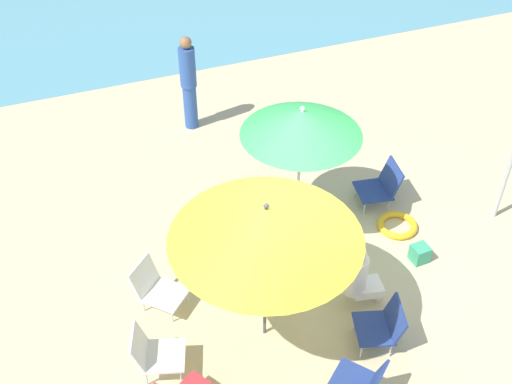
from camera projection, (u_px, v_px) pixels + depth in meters
name	position (u px, v px, depth m)	size (l,w,h in m)	color
ground_plane	(321.00, 273.00, 8.19)	(40.00, 40.00, 0.00)	#CCB789
umbrella_green	(302.00, 123.00, 7.76)	(1.57, 1.57, 2.00)	silver
umbrella_yellow	(266.00, 223.00, 6.32)	(2.06, 2.06, 2.04)	#4C4C51
beach_chair_b	(153.00, 352.00, 6.82)	(0.67, 0.60, 0.64)	white
beach_chair_d	(383.00, 324.00, 7.13)	(0.64, 0.63, 0.60)	navy
beach_chair_e	(156.00, 287.00, 7.61)	(0.73, 0.74, 0.61)	white
beach_chair_f	(381.00, 185.00, 9.09)	(0.65, 0.61, 0.66)	navy
person_a	(189.00, 82.00, 10.32)	(0.27, 0.27, 1.68)	#2D519E
person_b	(359.00, 275.00, 7.50)	(0.54, 0.37, 0.98)	silver
swim_ring	(397.00, 225.00, 8.84)	(0.57, 0.57, 0.09)	yellow
beach_bag	(420.00, 254.00, 8.30)	(0.21, 0.22, 0.25)	#389970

